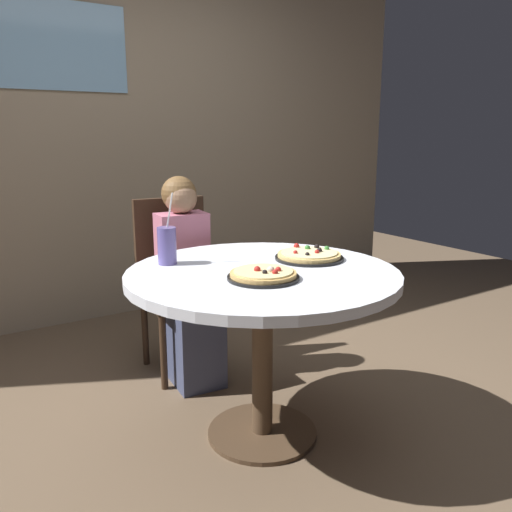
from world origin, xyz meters
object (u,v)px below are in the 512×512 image
soda_cup (167,245)px  dining_table (263,295)px  pizza_veggie (263,275)px  pizza_cheese (309,256)px  diner_child (188,291)px  chair_wooden (176,275)px

soda_cup → dining_table: bearing=-47.7°
soda_cup → pizza_veggie: bearing=-63.6°
dining_table → pizza_cheese: pizza_cheese is taller
pizza_cheese → diner_child: bearing=114.1°
pizza_veggie → soda_cup: size_ratio=0.91×
dining_table → pizza_cheese: 0.31m
chair_wooden → pizza_veggie: 1.02m
pizza_cheese → dining_table: bearing=-170.5°
diner_child → soda_cup: 0.58m
dining_table → soda_cup: size_ratio=3.66×
dining_table → diner_child: 0.71m
diner_child → soda_cup: bearing=-125.9°
dining_table → pizza_cheese: bearing=9.5°
pizza_veggie → pizza_cheese: size_ratio=0.92×
soda_cup → diner_child: bearing=54.1°
dining_table → chair_wooden: size_ratio=1.18×
chair_wooden → pizza_cheese: chair_wooden is taller
pizza_cheese → pizza_veggie: bearing=-155.7°
diner_child → pizza_cheese: (0.29, -0.64, 0.28)m
pizza_cheese → soda_cup: 0.63m
diner_child → pizza_veggie: 0.86m
chair_wooden → pizza_veggie: chair_wooden is taller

